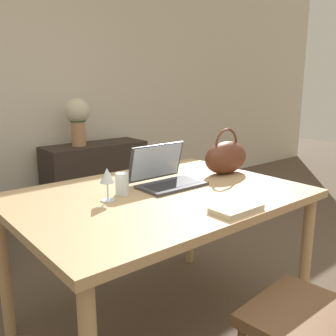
{
  "coord_description": "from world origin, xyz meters",
  "views": [
    {
      "loc": [
        -1.06,
        -0.79,
        1.34
      ],
      "look_at": [
        0.13,
        0.65,
        0.9
      ],
      "focal_mm": 40.0,
      "sensor_mm": 36.0,
      "label": 1
    }
  ],
  "objects_px": {
    "chair": "(333,313)",
    "drinking_glass": "(122,184)",
    "flower_vase": "(78,116)",
    "wine_glass": "(107,178)",
    "handbag": "(226,157)",
    "laptop": "(165,174)"
  },
  "relations": [
    {
      "from": "flower_vase",
      "to": "handbag",
      "type": "bearing_deg",
      "value": -88.19
    },
    {
      "from": "laptop",
      "to": "drinking_glass",
      "type": "distance_m",
      "value": 0.29
    },
    {
      "from": "drinking_glass",
      "to": "wine_glass",
      "type": "bearing_deg",
      "value": -160.32
    },
    {
      "from": "handbag",
      "to": "drinking_glass",
      "type": "bearing_deg",
      "value": 177.89
    },
    {
      "from": "chair",
      "to": "drinking_glass",
      "type": "xyz_separation_m",
      "value": [
        -0.28,
        0.97,
        0.33
      ]
    },
    {
      "from": "chair",
      "to": "handbag",
      "type": "distance_m",
      "value": 1.12
    },
    {
      "from": "laptop",
      "to": "wine_glass",
      "type": "relative_size",
      "value": 2.21
    },
    {
      "from": "drinking_glass",
      "to": "wine_glass",
      "type": "relative_size",
      "value": 0.7
    },
    {
      "from": "laptop",
      "to": "flower_vase",
      "type": "height_order",
      "value": "flower_vase"
    },
    {
      "from": "wine_glass",
      "to": "chair",
      "type": "bearing_deg",
      "value": -67.81
    },
    {
      "from": "flower_vase",
      "to": "wine_glass",
      "type": "bearing_deg",
      "value": -112.7
    },
    {
      "from": "laptop",
      "to": "flower_vase",
      "type": "relative_size",
      "value": 0.77
    },
    {
      "from": "laptop",
      "to": "handbag",
      "type": "relative_size",
      "value": 1.1
    },
    {
      "from": "chair",
      "to": "drinking_glass",
      "type": "bearing_deg",
      "value": 100.64
    },
    {
      "from": "chair",
      "to": "wine_glass",
      "type": "distance_m",
      "value": 1.08
    },
    {
      "from": "chair",
      "to": "wine_glass",
      "type": "height_order",
      "value": "wine_glass"
    },
    {
      "from": "handbag",
      "to": "flower_vase",
      "type": "relative_size",
      "value": 0.7
    },
    {
      "from": "chair",
      "to": "wine_glass",
      "type": "relative_size",
      "value": 5.62
    },
    {
      "from": "drinking_glass",
      "to": "chair",
      "type": "bearing_deg",
      "value": -74.11
    },
    {
      "from": "chair",
      "to": "flower_vase",
      "type": "distance_m",
      "value": 2.87
    },
    {
      "from": "drinking_glass",
      "to": "laptop",
      "type": "bearing_deg",
      "value": 3.18
    },
    {
      "from": "chair",
      "to": "drinking_glass",
      "type": "relative_size",
      "value": 8.07
    }
  ]
}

